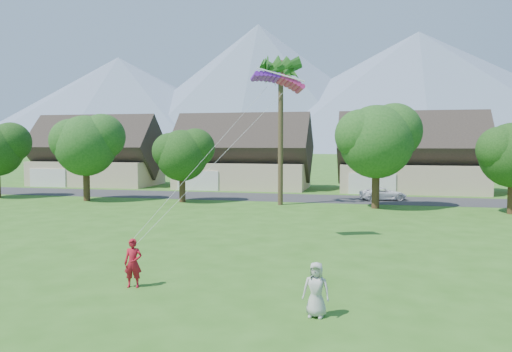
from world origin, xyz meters
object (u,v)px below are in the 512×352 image
(watcher, at_px, (316,290))
(parked_car, at_px, (383,194))
(parafoil_kite, at_px, (278,79))
(kite_flyer, at_px, (133,263))

(watcher, xyz_separation_m, parked_car, (2.96, 32.46, -0.27))
(parked_car, xyz_separation_m, parafoil_kite, (-6.19, -21.22, 8.26))
(parafoil_kite, bearing_deg, parked_car, 50.37)
(parafoil_kite, bearing_deg, watcher, -97.35)
(kite_flyer, xyz_separation_m, parafoil_kite, (3.83, 9.56, 7.93))
(parked_car, height_order, parafoil_kite, parafoil_kite)
(kite_flyer, bearing_deg, parked_car, 61.04)
(watcher, relative_size, parked_car, 0.40)
(parked_car, bearing_deg, parafoil_kite, 142.12)
(parked_car, bearing_deg, watcher, 153.16)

